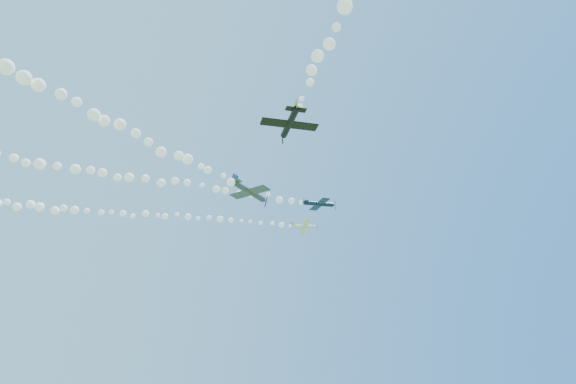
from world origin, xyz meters
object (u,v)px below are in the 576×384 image
plane_white (304,226)px  plane_black (289,123)px  plane_navy (319,204)px  plane_grey (249,191)px

plane_white → plane_black: size_ratio=0.91×
plane_navy → plane_black: (-22.46, -29.53, -9.91)m
plane_black → plane_white: bearing=-19.8°
plane_navy → plane_black: bearing=-116.0°
plane_navy → plane_black: plane_navy is taller
plane_white → plane_grey: size_ratio=0.76×
plane_navy → plane_grey: 19.52m
plane_white → plane_grey: (-21.56, -19.28, -7.45)m
plane_navy → plane_black: 38.40m
plane_white → plane_black: 51.26m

